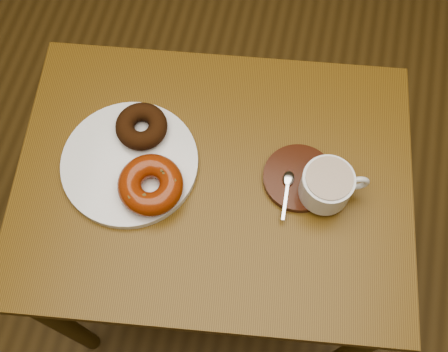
% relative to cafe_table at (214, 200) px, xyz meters
% --- Properties ---
extents(ground, '(6.00, 6.00, 0.00)m').
position_rel_cafe_table_xyz_m(ground, '(0.24, -0.11, -0.57)').
color(ground, '#543D1A').
rests_on(ground, ground).
extents(cafe_table, '(0.79, 0.63, 0.68)m').
position_rel_cafe_table_xyz_m(cafe_table, '(0.00, 0.00, 0.00)').
color(cafe_table, brown).
rests_on(cafe_table, ground).
extents(donut_plate, '(0.34, 0.34, 0.02)m').
position_rel_cafe_table_xyz_m(donut_plate, '(-0.16, -0.01, 0.12)').
color(donut_plate, silver).
rests_on(donut_plate, cafe_table).
extents(donut_cinnamon, '(0.10, 0.10, 0.04)m').
position_rel_cafe_table_xyz_m(donut_cinnamon, '(-0.15, 0.06, 0.14)').
color(donut_cinnamon, '#311909').
rests_on(donut_cinnamon, donut_plate).
extents(donut_caramel, '(0.13, 0.13, 0.04)m').
position_rel_cafe_table_xyz_m(donut_caramel, '(-0.10, -0.05, 0.15)').
color(donut_caramel, maroon).
rests_on(donut_caramel, donut_plate).
extents(saucer, '(0.14, 0.14, 0.01)m').
position_rel_cafe_table_xyz_m(saucer, '(0.15, 0.03, 0.12)').
color(saucer, '#351307').
rests_on(saucer, cafe_table).
extents(coffee_cup, '(0.12, 0.09, 0.06)m').
position_rel_cafe_table_xyz_m(coffee_cup, '(0.20, 0.01, 0.15)').
color(coffee_cup, silver).
rests_on(coffee_cup, saucer).
extents(teaspoon, '(0.02, 0.10, 0.01)m').
position_rel_cafe_table_xyz_m(teaspoon, '(0.13, 0.01, 0.13)').
color(teaspoon, silver).
rests_on(teaspoon, saucer).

